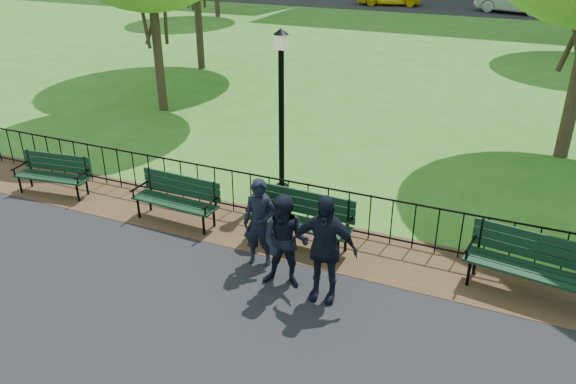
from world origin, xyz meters
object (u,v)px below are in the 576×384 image
at_px(person_mid, 285,242).
at_px(park_bench_right_a, 532,259).
at_px(park_bench_main, 282,209).
at_px(park_bench_left_a, 177,194).
at_px(park_bench_left_b, 54,170).
at_px(sedan_silver, 516,1).
at_px(person_left, 260,223).
at_px(person_right, 324,248).
at_px(lamppost, 281,108).

bearing_deg(person_mid, park_bench_right_a, 12.78).
distance_m(park_bench_main, park_bench_left_a, 2.18).
bearing_deg(park_bench_left_b, sedan_silver, 69.78).
distance_m(person_left, person_right, 1.39).
relative_size(park_bench_left_a, person_mid, 1.13).
bearing_deg(lamppost, person_left, -72.99).
height_order(park_bench_left_a, person_right, person_right).
relative_size(person_mid, sedan_silver, 0.33).
xyz_separation_m(park_bench_right_a, sedan_silver, (-2.25, 31.47, 0.17)).
relative_size(park_bench_right_a, person_right, 1.13).
xyz_separation_m(park_bench_left_a, person_mid, (2.77, -1.15, 0.23)).
distance_m(park_bench_left_a, person_mid, 3.00).
relative_size(lamppost, sedan_silver, 0.73).
relative_size(park_bench_right_a, person_mid, 1.26).
height_order(park_bench_main, person_mid, person_mid).
bearing_deg(person_mid, park_bench_left_b, 161.06).
distance_m(lamppost, person_mid, 3.64).
distance_m(park_bench_main, lamppost, 2.44).
xyz_separation_m(park_bench_right_a, person_left, (-4.18, -0.91, 0.16)).
bearing_deg(sedan_silver, person_mid, -166.41).
distance_m(park_bench_left_b, park_bench_right_a, 9.40).
bearing_deg(park_bench_main, person_mid, -61.71).
relative_size(park_bench_left_a, park_bench_right_a, 0.89).
bearing_deg(person_left, park_bench_left_a, 147.37).
distance_m(park_bench_left_a, person_right, 3.64).
height_order(park_bench_right_a, person_left, person_left).
bearing_deg(park_bench_right_a, park_bench_left_b, -171.06).
bearing_deg(sedan_silver, person_right, -165.27).
bearing_deg(person_right, person_mid, 168.97).
xyz_separation_m(park_bench_left_b, person_mid, (5.87, -1.15, 0.26)).
bearing_deg(person_right, park_bench_left_b, 163.85).
xyz_separation_m(park_bench_left_b, park_bench_right_a, (9.40, 0.18, 0.09)).
bearing_deg(person_right, park_bench_main, 128.87).
height_order(park_bench_left_a, park_bench_left_b, park_bench_left_a).
height_order(park_bench_main, park_bench_left_b, park_bench_main).
distance_m(park_bench_right_a, lamppost, 5.47).
bearing_deg(person_right, park_bench_left_a, 154.89).
bearing_deg(park_bench_left_a, person_right, -17.23).
xyz_separation_m(park_bench_main, sedan_silver, (1.87, 31.60, 0.12)).
distance_m(park_bench_main, person_left, 0.79).
xyz_separation_m(park_bench_right_a, person_mid, (-3.53, -1.33, 0.17)).
height_order(park_bench_left_a, lamppost, lamppost).
distance_m(park_bench_left_a, lamppost, 2.71).
bearing_deg(park_bench_main, person_left, -92.07).
bearing_deg(park_bench_left_a, person_left, -16.62).
height_order(park_bench_main, sedan_silver, sedan_silver).
bearing_deg(sedan_silver, lamppost, -169.49).
xyz_separation_m(park_bench_main, park_bench_left_a, (-2.17, -0.06, -0.10)).
xyz_separation_m(park_bench_left_b, sedan_silver, (7.15, 31.65, 0.26)).
height_order(person_mid, person_right, person_right).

